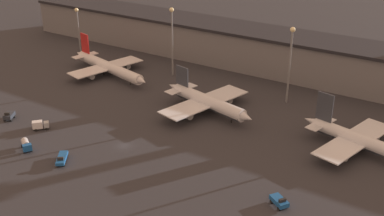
% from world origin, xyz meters
% --- Properties ---
extents(ground, '(600.00, 600.00, 0.00)m').
position_xyz_m(ground, '(0.00, 0.00, 0.00)').
color(ground, '#2D2D33').
extents(terminal_building, '(240.29, 22.66, 16.63)m').
position_xyz_m(terminal_building, '(0.00, 84.53, 8.37)').
color(terminal_building, slate).
rests_on(terminal_building, ground).
extents(airplane_0, '(48.53, 33.02, 14.09)m').
position_xyz_m(airplane_0, '(-44.50, 42.62, 3.54)').
color(airplane_0, silver).
rests_on(airplane_0, ground).
extents(airplane_1, '(39.73, 35.92, 13.29)m').
position_xyz_m(airplane_1, '(8.43, 33.98, 3.86)').
color(airplane_1, silver).
rests_on(airplane_1, ground).
extents(airplane_2, '(37.42, 33.64, 14.59)m').
position_xyz_m(airplane_2, '(59.27, 35.24, 3.54)').
color(airplane_2, silver).
rests_on(airplane_2, ground).
extents(service_vehicle_0, '(4.63, 5.29, 2.91)m').
position_xyz_m(service_vehicle_0, '(-43.92, -6.97, 1.37)').
color(service_vehicle_0, '#282D38').
rests_on(service_vehicle_0, ground).
extents(service_vehicle_1, '(6.17, 7.11, 2.41)m').
position_xyz_m(service_vehicle_1, '(-8.48, -16.69, 1.13)').
color(service_vehicle_1, '#195199').
rests_on(service_vehicle_1, ground).
extents(service_vehicle_2, '(5.68, 4.91, 2.71)m').
position_xyz_m(service_vehicle_2, '(51.24, -2.28, 1.27)').
color(service_vehicle_2, '#195199').
rests_on(service_vehicle_2, ground).
extents(service_vehicle_3, '(6.01, 4.80, 2.75)m').
position_xyz_m(service_vehicle_3, '(-22.53, -17.51, 1.61)').
color(service_vehicle_3, '#195199').
rests_on(service_vehicle_3, ground).
extents(service_vehicle_4, '(4.89, 5.18, 2.99)m').
position_xyz_m(service_vehicle_4, '(-29.33, -6.46, 1.67)').
color(service_vehicle_4, '#9EA3A8').
rests_on(service_vehicle_4, ground).
extents(lamp_post_0, '(1.80, 1.80, 21.41)m').
position_xyz_m(lamp_post_0, '(-74.86, 56.91, 13.90)').
color(lamp_post_0, slate).
rests_on(lamp_post_0, ground).
extents(lamp_post_1, '(1.80, 1.80, 28.12)m').
position_xyz_m(lamp_post_1, '(-22.20, 56.91, 17.61)').
color(lamp_post_1, slate).
rests_on(lamp_post_1, ground).
extents(lamp_post_2, '(1.80, 1.80, 27.74)m').
position_xyz_m(lamp_post_2, '(28.03, 56.91, 17.40)').
color(lamp_post_2, slate).
rests_on(lamp_post_2, ground).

